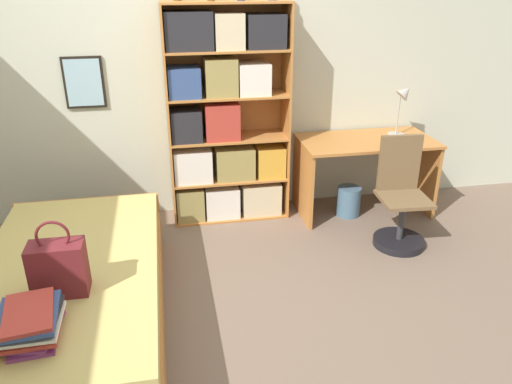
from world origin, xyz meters
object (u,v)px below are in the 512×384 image
book_stack_on_bed (30,324)px  bookcase (224,122)px  handbag (58,268)px  desk_chair (400,210)px  bed (73,296)px  desk_lamp (403,100)px  desk (365,161)px  waste_bin (349,201)px

book_stack_on_bed → bookcase: bearing=59.0°
handbag → desk_chair: desk_chair is taller
bed → desk_lamp: desk_lamp is taller
bed → book_stack_on_bed: size_ratio=5.47×
bookcase → desk_lamp: size_ratio=3.90×
handbag → book_stack_on_bed: 0.39m
handbag → desk: 2.85m
book_stack_on_bed → bookcase: 2.40m
bed → handbag: 0.48m
bed → desk: (2.42, 1.24, 0.28)m
waste_bin → handbag: bearing=-147.0°
desk → desk_lamp: desk_lamp is taller
desk → desk_lamp: (0.34, 0.07, 0.53)m
bookcase → desk_chair: 1.65m
handbag → desk_lamp: 3.20m
desk_chair → waste_bin: desk_chair is taller
bookcase → waste_bin: size_ratio=6.85×
desk_lamp → desk: bearing=-169.1°
handbag → waste_bin: size_ratio=1.65×
bed → bookcase: bearing=50.0°
waste_bin → bookcase: bearing=169.9°
bed → bookcase: (1.15, 1.38, 0.68)m
desk → desk_lamp: bearing=10.9°
handbag → desk_lamp: size_ratio=0.94×
desk → bookcase: bearing=173.9°
book_stack_on_bed → bookcase: size_ratio=0.20×
book_stack_on_bed → handbag: bearing=77.1°
bookcase → desk: (1.27, -0.14, -0.40)m
bookcase → desk: bearing=-6.1°
bookcase → desk: 1.34m
bookcase → handbag: bearing=-124.3°
book_stack_on_bed → bed: bearing=84.3°
bookcase → waste_bin: (1.12, -0.20, -0.76)m
desk_lamp → waste_bin: desk_lamp is taller
handbag → desk_chair: size_ratio=0.50×
bed → desk: bearing=27.1°
bed → handbag: (0.02, -0.28, 0.38)m
bed → desk_lamp: 3.16m
handbag → bookcase: (1.13, 1.66, 0.30)m
desk_chair → handbag: bearing=-160.1°
bed → book_stack_on_bed: (-0.07, -0.65, 0.31)m
handbag → desk_chair: 2.65m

